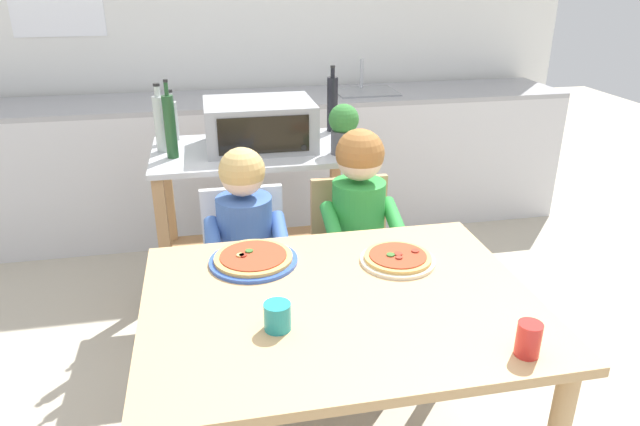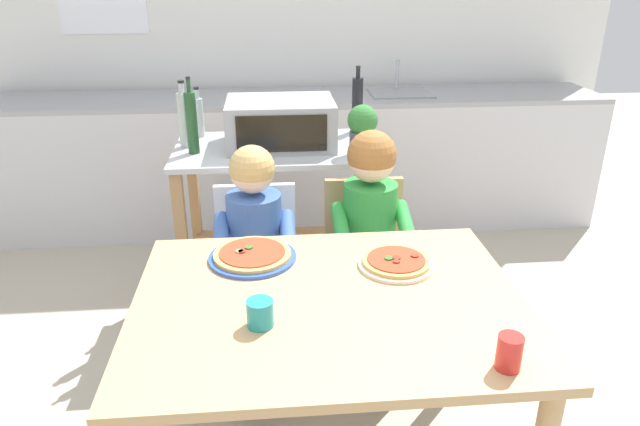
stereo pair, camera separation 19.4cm
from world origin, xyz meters
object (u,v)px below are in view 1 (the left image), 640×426
object	(u,v)px
dining_chair_left	(247,271)
drinking_cup_teal	(277,316)
bottle_squat_spirits	(173,120)
potted_herb_plant	(344,127)
toaster_oven	(259,124)
dining_table	(339,328)
child_in_green_shirt	(362,225)
pizza_plate_blue_rimmed	(253,259)
bottle_clear_vinegar	(160,123)
dining_chair_right	(353,257)
pizza_plate_cream	(398,259)
bottle_dark_olive_oil	(332,103)
kitchen_island_cart	(259,205)
drinking_cup_red	(528,339)
bottle_brown_beer	(170,126)
child_in_blue_striped_shirt	(247,248)

from	to	relation	value
dining_chair_left	drinking_cup_teal	xyz separation A→B (m)	(0.03, -0.84, 0.31)
bottle_squat_spirits	potted_herb_plant	distance (m)	0.86
toaster_oven	dining_table	world-z (taller)	toaster_oven
bottle_squat_spirits	dining_chair_left	world-z (taller)	bottle_squat_spirits
child_in_green_shirt	pizza_plate_blue_rimmed	xyz separation A→B (m)	(-0.47, -0.36, 0.08)
potted_herb_plant	bottle_clear_vinegar	bearing A→B (deg)	166.12
pizza_plate_blue_rimmed	dining_table	bearing A→B (deg)	-49.92
toaster_oven	dining_chair_right	xyz separation A→B (m)	(0.35, -0.48, -0.50)
dining_chair_right	pizza_plate_cream	distance (m)	0.64
bottle_dark_olive_oil	dining_chair_right	xyz separation A→B (m)	(-0.05, -0.69, -0.53)
bottle_dark_olive_oil	pizza_plate_blue_rimmed	bearing A→B (deg)	-114.31
kitchen_island_cart	toaster_oven	distance (m)	0.40
dining_chair_left	drinking_cup_teal	size ratio (longest dim) A/B	10.35
potted_herb_plant	dining_chair_right	bearing A→B (deg)	-93.49
bottle_squat_spirits	potted_herb_plant	xyz separation A→B (m)	(0.77, -0.38, 0.02)
bottle_squat_spirits	child_in_green_shirt	size ratio (longest dim) A/B	0.24
kitchen_island_cart	dining_chair_left	distance (m)	0.51
potted_herb_plant	drinking_cup_red	xyz separation A→B (m)	(0.15, -1.40, -0.19)
kitchen_island_cart	bottle_squat_spirits	bearing A→B (deg)	150.50
bottle_brown_beer	child_in_blue_striped_shirt	distance (m)	0.71
pizza_plate_blue_rimmed	bottle_clear_vinegar	bearing A→B (deg)	108.55
bottle_dark_olive_oil	bottle_clear_vinegar	xyz separation A→B (m)	(-0.85, -0.20, -0.01)
drinking_cup_teal	child_in_green_shirt	bearing A→B (deg)	59.56
potted_herb_plant	drinking_cup_teal	distance (m)	1.27
bottle_squat_spirits	dining_table	bearing A→B (deg)	-70.21
toaster_oven	dining_chair_left	bearing A→B (deg)	-103.91
bottle_squat_spirits	pizza_plate_cream	xyz separation A→B (m)	(0.75, -1.24, -0.21)
child_in_blue_striped_shirt	bottle_brown_beer	bearing A→B (deg)	117.09
kitchen_island_cart	dining_chair_right	world-z (taller)	kitchen_island_cart
dining_table	child_in_green_shirt	bearing A→B (deg)	69.16
drinking_cup_teal	kitchen_island_cart	bearing A→B (deg)	86.75
pizza_plate_cream	bottle_clear_vinegar	bearing A→B (deg)	126.94
bottle_clear_vinegar	pizza_plate_cream	xyz separation A→B (m)	(0.80, -1.06, -0.24)
bottle_clear_vinegar	dining_chair_right	xyz separation A→B (m)	(0.80, -0.49, -0.52)
bottle_brown_beer	dining_chair_left	world-z (taller)	bottle_brown_beer
bottle_clear_vinegar	pizza_plate_cream	distance (m)	1.35
bottle_brown_beer	drinking_cup_red	bearing A→B (deg)	-58.61
dining_table	child_in_blue_striped_shirt	xyz separation A→B (m)	(-0.23, 0.60, 0.01)
dining_chair_right	drinking_cup_teal	bearing A→B (deg)	-116.97
dining_table	pizza_plate_blue_rimmed	size ratio (longest dim) A/B	3.94
toaster_oven	dining_chair_left	distance (m)	0.72
dining_chair_left	drinking_cup_teal	world-z (taller)	drinking_cup_teal
dining_table	drinking_cup_red	xyz separation A→B (m)	(0.40, -0.36, 0.15)
dining_table	pizza_plate_blue_rimmed	distance (m)	0.38
potted_herb_plant	child_in_green_shirt	bearing A→B (deg)	-92.49
bottle_dark_olive_oil	dining_table	xyz separation A→B (m)	(-0.30, -1.45, -0.37)
dining_chair_left	pizza_plate_blue_rimmed	xyz separation A→B (m)	(-0.00, -0.44, 0.28)
bottle_clear_vinegar	child_in_blue_striped_shirt	size ratio (longest dim) A/B	0.31
kitchen_island_cart	dining_chair_right	distance (m)	0.59
potted_herb_plant	pizza_plate_cream	world-z (taller)	potted_herb_plant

